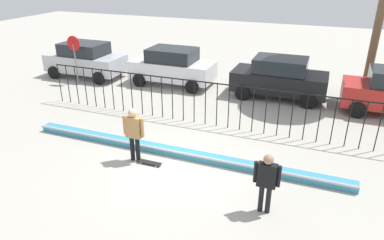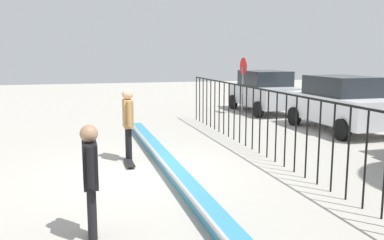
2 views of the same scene
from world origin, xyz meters
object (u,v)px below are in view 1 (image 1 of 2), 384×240
object	(u,v)px
parked_car_white	(173,66)
parked_car_black	(279,78)
skateboard	(149,162)
stop_sign	(75,53)
parked_car_silver	(85,59)
skateboarder	(134,130)
camera_operator	(267,178)

from	to	relation	value
parked_car_white	parked_car_black	bearing A→B (deg)	2.24
skateboard	stop_sign	world-z (taller)	stop_sign
parked_car_silver	skateboarder	bearing A→B (deg)	-48.33
skateboard	camera_operator	xyz separation A→B (m)	(3.82, -1.00, 0.94)
camera_operator	stop_sign	xyz separation A→B (m)	(-11.15, 6.95, 0.62)
parked_car_black	stop_sign	size ratio (longest dim) A/B	1.72
skateboarder	parked_car_white	xyz separation A→B (m)	(-2.09, 7.59, -0.11)
skateboard	parked_car_black	distance (m)	8.21
skateboarder	camera_operator	xyz separation A→B (m)	(4.34, -1.06, -0.08)
parked_car_silver	camera_operator	bearing A→B (deg)	-38.89
skateboarder	parked_car_white	world-z (taller)	parked_car_white
parked_car_black	stop_sign	world-z (taller)	stop_sign
skateboarder	camera_operator	distance (m)	4.47
parked_car_white	parked_car_black	size ratio (longest dim) A/B	1.00
stop_sign	parked_car_white	bearing A→B (deg)	19.76
camera_operator	stop_sign	size ratio (longest dim) A/B	0.67
parked_car_black	stop_sign	xyz separation A→B (m)	(-10.16, -1.71, 0.64)
parked_car_silver	parked_car_black	xyz separation A→B (m)	(10.49, 0.50, 0.00)
stop_sign	skateboard	bearing A→B (deg)	-39.06
skateboarder	parked_car_silver	xyz separation A→B (m)	(-7.14, 7.10, -0.11)
stop_sign	camera_operator	bearing A→B (deg)	-31.94
skateboard	parked_car_silver	distance (m)	10.53
skateboarder	skateboard	bearing A→B (deg)	-0.08
skateboard	parked_car_silver	bearing A→B (deg)	125.09
camera_operator	parked_car_white	world-z (taller)	parked_car_white
skateboarder	stop_sign	size ratio (longest dim) A/B	0.72
parked_car_silver	parked_car_black	world-z (taller)	same
parked_car_black	parked_car_white	bearing A→B (deg)	-176.91
parked_car_silver	parked_car_white	xyz separation A→B (m)	(5.05, 0.49, 0.00)
stop_sign	parked_car_black	bearing A→B (deg)	9.55
skateboarder	parked_car_black	bearing A→B (deg)	72.35
parked_car_silver	parked_car_white	bearing A→B (deg)	2.03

